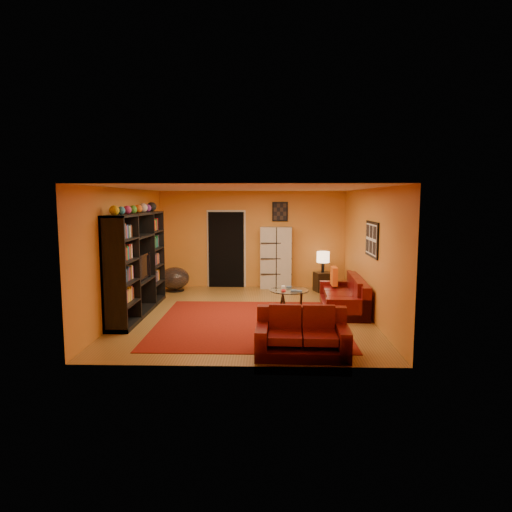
{
  "coord_description": "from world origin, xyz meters",
  "views": [
    {
      "loc": [
        0.44,
        -9.29,
        2.39
      ],
      "look_at": [
        0.19,
        0.1,
        1.21
      ],
      "focal_mm": 32.0,
      "sensor_mm": 36.0,
      "label": 1
    }
  ],
  "objects_px": {
    "coffee_table": "(289,292)",
    "table_lamp": "(323,258)",
    "entertainment_unit": "(137,264)",
    "side_table": "(323,282)",
    "sofa": "(347,297)",
    "tv": "(139,267)",
    "storage_cabinet": "(276,258)",
    "loveseat": "(302,335)",
    "bowl_chair": "(175,278)"
  },
  "relations": [
    {
      "from": "sofa",
      "to": "table_lamp",
      "type": "height_order",
      "value": "table_lamp"
    },
    {
      "from": "entertainment_unit",
      "to": "tv",
      "type": "relative_size",
      "value": 3.23
    },
    {
      "from": "coffee_table",
      "to": "bowl_chair",
      "type": "bearing_deg",
      "value": 146.27
    },
    {
      "from": "sofa",
      "to": "loveseat",
      "type": "height_order",
      "value": "same"
    },
    {
      "from": "sofa",
      "to": "loveseat",
      "type": "bearing_deg",
      "value": -109.79
    },
    {
      "from": "sofa",
      "to": "side_table",
      "type": "bearing_deg",
      "value": 100.73
    },
    {
      "from": "tv",
      "to": "bowl_chair",
      "type": "distance_m",
      "value": 2.52
    },
    {
      "from": "coffee_table",
      "to": "side_table",
      "type": "distance_m",
      "value": 2.21
    },
    {
      "from": "sofa",
      "to": "table_lamp",
      "type": "distance_m",
      "value": 2.13
    },
    {
      "from": "coffee_table",
      "to": "bowl_chair",
      "type": "distance_m",
      "value": 3.48
    },
    {
      "from": "tv",
      "to": "storage_cabinet",
      "type": "bearing_deg",
      "value": -45.14
    },
    {
      "from": "table_lamp",
      "to": "loveseat",
      "type": "bearing_deg",
      "value": -100.4
    },
    {
      "from": "coffee_table",
      "to": "table_lamp",
      "type": "distance_m",
      "value": 2.26
    },
    {
      "from": "tv",
      "to": "storage_cabinet",
      "type": "relative_size",
      "value": 0.56
    },
    {
      "from": "coffee_table",
      "to": "table_lamp",
      "type": "relative_size",
      "value": 1.56
    },
    {
      "from": "storage_cabinet",
      "to": "bowl_chair",
      "type": "relative_size",
      "value": 2.15
    },
    {
      "from": "entertainment_unit",
      "to": "storage_cabinet",
      "type": "relative_size",
      "value": 1.82
    },
    {
      "from": "loveseat",
      "to": "bowl_chair",
      "type": "relative_size",
      "value": 1.89
    },
    {
      "from": "tv",
      "to": "storage_cabinet",
      "type": "xyz_separation_m",
      "value": [
        2.88,
        2.86,
        -0.16
      ]
    },
    {
      "from": "sofa",
      "to": "coffee_table",
      "type": "relative_size",
      "value": 2.54
    },
    {
      "from": "entertainment_unit",
      "to": "sofa",
      "type": "distance_m",
      "value": 4.49
    },
    {
      "from": "coffee_table",
      "to": "storage_cabinet",
      "type": "bearing_deg",
      "value": 95.87
    },
    {
      "from": "sofa",
      "to": "side_table",
      "type": "relative_size",
      "value": 4.29
    },
    {
      "from": "entertainment_unit",
      "to": "tv",
      "type": "bearing_deg",
      "value": -51.94
    },
    {
      "from": "sofa",
      "to": "loveseat",
      "type": "relative_size",
      "value": 1.49
    },
    {
      "from": "loveseat",
      "to": "storage_cabinet",
      "type": "distance_m",
      "value": 5.26
    },
    {
      "from": "tv",
      "to": "bowl_chair",
      "type": "relative_size",
      "value": 1.21
    },
    {
      "from": "tv",
      "to": "loveseat",
      "type": "height_order",
      "value": "tv"
    },
    {
      "from": "tv",
      "to": "side_table",
      "type": "relative_size",
      "value": 1.86
    },
    {
      "from": "entertainment_unit",
      "to": "side_table",
      "type": "height_order",
      "value": "entertainment_unit"
    },
    {
      "from": "loveseat",
      "to": "side_table",
      "type": "distance_m",
      "value": 4.91
    },
    {
      "from": "sofa",
      "to": "coffee_table",
      "type": "height_order",
      "value": "sofa"
    },
    {
      "from": "entertainment_unit",
      "to": "tv",
      "type": "distance_m",
      "value": 0.1
    },
    {
      "from": "sofa",
      "to": "storage_cabinet",
      "type": "relative_size",
      "value": 1.3
    },
    {
      "from": "table_lamp",
      "to": "side_table",
      "type": "bearing_deg",
      "value": 0.0
    },
    {
      "from": "loveseat",
      "to": "bowl_chair",
      "type": "bearing_deg",
      "value": 34.0
    },
    {
      "from": "storage_cabinet",
      "to": "table_lamp",
      "type": "distance_m",
      "value": 1.27
    },
    {
      "from": "entertainment_unit",
      "to": "loveseat",
      "type": "distance_m",
      "value": 4.12
    },
    {
      "from": "entertainment_unit",
      "to": "side_table",
      "type": "distance_m",
      "value": 4.85
    },
    {
      "from": "coffee_table",
      "to": "storage_cabinet",
      "type": "distance_m",
      "value": 2.43
    },
    {
      "from": "tv",
      "to": "sofa",
      "type": "relative_size",
      "value": 0.43
    },
    {
      "from": "loveseat",
      "to": "storage_cabinet",
      "type": "height_order",
      "value": "storage_cabinet"
    },
    {
      "from": "sofa",
      "to": "coffee_table",
      "type": "distance_m",
      "value": 1.24
    },
    {
      "from": "entertainment_unit",
      "to": "table_lamp",
      "type": "bearing_deg",
      "value": 30.24
    },
    {
      "from": "loveseat",
      "to": "storage_cabinet",
      "type": "xyz_separation_m",
      "value": [
        -0.32,
        5.22,
        0.54
      ]
    },
    {
      "from": "storage_cabinet",
      "to": "table_lamp",
      "type": "xyz_separation_m",
      "value": [
        1.2,
        -0.39,
        0.06
      ]
    },
    {
      "from": "storage_cabinet",
      "to": "bowl_chair",
      "type": "height_order",
      "value": "storage_cabinet"
    },
    {
      "from": "entertainment_unit",
      "to": "bowl_chair",
      "type": "distance_m",
      "value": 2.48
    },
    {
      "from": "table_lamp",
      "to": "bowl_chair",
      "type": "bearing_deg",
      "value": -179.22
    },
    {
      "from": "table_lamp",
      "to": "tv",
      "type": "bearing_deg",
      "value": -148.79
    }
  ]
}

